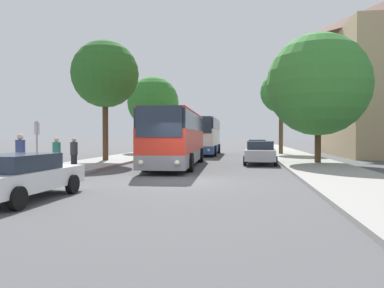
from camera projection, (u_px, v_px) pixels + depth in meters
name	position (u px, v px, depth m)	size (l,w,h in m)	color
ground_plane	(180.00, 181.00, 15.61)	(300.00, 300.00, 0.00)	#4C4C4F
sidewalk_left	(24.00, 177.00, 16.59)	(4.00, 120.00, 0.15)	gray
sidewalk_right	(355.00, 182.00, 14.64)	(4.00, 120.00, 0.15)	gray
bus_front	(177.00, 138.00, 23.02)	(3.02, 12.07, 3.30)	gray
bus_middle	(204.00, 136.00, 36.79)	(2.89, 10.48, 3.55)	#2D519E
parked_car_left_curb	(19.00, 176.00, 10.93)	(2.15, 4.61, 1.36)	silver
parked_car_right_near	(260.00, 152.00, 24.70)	(2.24, 4.59, 1.53)	#B7B7BC
parked_car_right_far	(257.00, 147.00, 34.73)	(2.02, 3.97, 1.51)	black
bus_stop_sign	(37.00, 141.00, 17.60)	(0.08, 0.45, 2.44)	gray
pedestrian_waiting_near	(74.00, 154.00, 18.68)	(0.36, 0.36, 1.64)	#23232D
pedestrian_waiting_far	(20.00, 156.00, 14.75)	(0.36, 0.36, 1.82)	#23232D
pedestrian_walking_back	(57.00, 155.00, 17.23)	(0.36, 0.36, 1.66)	#23232D
tree_left_near	(105.00, 74.00, 26.44)	(4.73, 4.73, 8.48)	#47331E
tree_left_far	(153.00, 102.00, 40.08)	(5.49, 5.49, 8.05)	brown
tree_right_near	(318.00, 85.00, 24.15)	(6.61, 6.61, 8.35)	#47331E
tree_right_mid	(281.00, 92.00, 36.08)	(4.01, 4.01, 7.95)	brown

